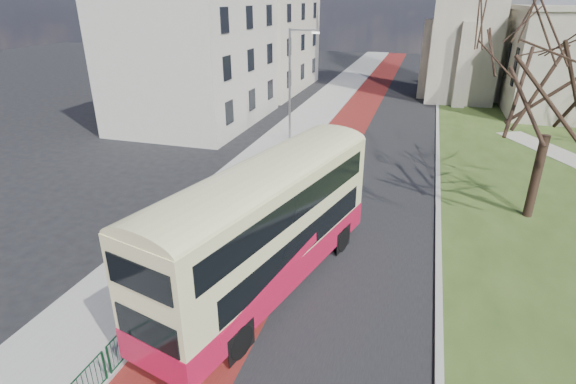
% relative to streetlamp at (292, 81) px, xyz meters
% --- Properties ---
extents(ground, '(160.00, 160.00, 0.00)m').
position_rel_streetlamp_xyz_m(ground, '(4.35, -18.00, -4.59)').
color(ground, black).
rests_on(ground, ground).
extents(road_carriageway, '(9.00, 120.00, 0.01)m').
position_rel_streetlamp_xyz_m(road_carriageway, '(5.85, 2.00, -4.59)').
color(road_carriageway, black).
rests_on(road_carriageway, ground).
extents(bus_lane, '(3.40, 120.00, 0.01)m').
position_rel_streetlamp_xyz_m(bus_lane, '(3.15, 2.00, -4.59)').
color(bus_lane, '#591414').
rests_on(bus_lane, ground).
extents(pavement_west, '(4.00, 120.00, 0.12)m').
position_rel_streetlamp_xyz_m(pavement_west, '(-0.65, 2.00, -4.53)').
color(pavement_west, gray).
rests_on(pavement_west, ground).
extents(kerb_west, '(0.25, 120.00, 0.13)m').
position_rel_streetlamp_xyz_m(kerb_west, '(1.35, 2.00, -4.53)').
color(kerb_west, '#999993').
rests_on(kerb_west, ground).
extents(kerb_east, '(0.25, 80.00, 0.13)m').
position_rel_streetlamp_xyz_m(kerb_east, '(10.45, 4.00, -4.53)').
color(kerb_east, '#999993').
rests_on(kerb_east, ground).
extents(pedestrian_railing, '(0.07, 24.00, 1.12)m').
position_rel_streetlamp_xyz_m(pedestrian_railing, '(1.40, -14.00, -4.04)').
color(pedestrian_railing, '#0D3B20').
rests_on(pedestrian_railing, ground).
extents(street_block_near, '(10.30, 14.30, 13.00)m').
position_rel_streetlamp_xyz_m(street_block_near, '(-9.65, 4.00, 1.92)').
color(street_block_near, beige).
rests_on(street_block_near, ground).
extents(street_block_far, '(10.30, 16.30, 11.50)m').
position_rel_streetlamp_xyz_m(street_block_far, '(-9.65, 20.00, 1.17)').
color(street_block_far, beige).
rests_on(street_block_far, ground).
extents(streetlamp, '(2.13, 0.18, 8.00)m').
position_rel_streetlamp_xyz_m(streetlamp, '(0.00, 0.00, 0.00)').
color(streetlamp, gray).
rests_on(streetlamp, pavement_west).
extents(bus, '(5.36, 11.68, 4.76)m').
position_rel_streetlamp_xyz_m(bus, '(4.27, -17.52, -1.88)').
color(bus, '#B51033').
rests_on(bus, ground).
extents(winter_tree_near, '(8.48, 8.48, 10.69)m').
position_rel_streetlamp_xyz_m(winter_tree_near, '(14.70, -8.16, 2.86)').
color(winter_tree_near, black).
rests_on(winter_tree_near, grass_green).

